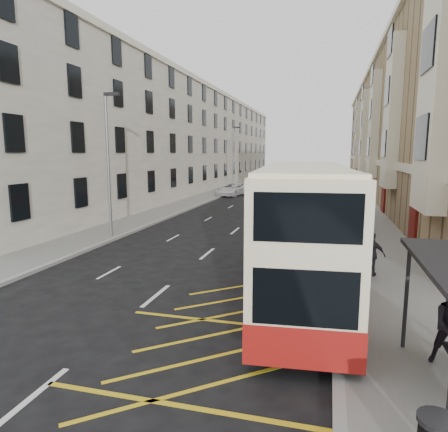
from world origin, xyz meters
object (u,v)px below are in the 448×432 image
(pedestrian_far, at_px, (372,254))
(car_dark, at_px, (274,174))
(double_decker_rear, at_px, (319,195))
(double_decker_front, at_px, (301,230))
(car_silver, at_px, (271,181))
(street_lamp_near, at_px, (109,157))
(white_van, at_px, (232,189))
(street_lamp_far, at_px, (233,155))
(car_red, at_px, (326,178))

(pedestrian_far, relative_size, car_dark, 0.42)
(double_decker_rear, bearing_deg, double_decker_front, -95.37)
(pedestrian_far, height_order, car_silver, pedestrian_far)
(pedestrian_far, distance_m, car_dark, 65.97)
(street_lamp_near, bearing_deg, white_van, 87.30)
(white_van, bearing_deg, street_lamp_near, -81.59)
(street_lamp_far, bearing_deg, car_dark, 87.85)
(double_decker_front, height_order, car_dark, double_decker_front)
(white_van, distance_m, car_silver, 15.44)
(double_decker_front, bearing_deg, pedestrian_far, 38.13)
(street_lamp_far, relative_size, car_dark, 1.98)
(double_decker_rear, bearing_deg, car_dark, 96.40)
(double_decker_front, xyz_separation_m, double_decker_rear, (0.23, 13.76, -0.15))
(car_silver, distance_m, car_dark, 21.07)
(pedestrian_far, distance_m, car_red, 51.33)
(street_lamp_far, height_order, white_van, street_lamp_far)
(double_decker_front, height_order, car_red, double_decker_front)
(car_silver, bearing_deg, double_decker_front, -95.94)
(car_silver, xyz_separation_m, car_red, (7.98, 7.46, 0.12))
(street_lamp_near, relative_size, double_decker_front, 0.70)
(pedestrian_far, xyz_separation_m, white_van, (-12.55, 28.59, -0.27))
(street_lamp_near, height_order, car_dark, street_lamp_near)
(car_dark, bearing_deg, car_silver, -72.42)
(car_dark, relative_size, car_red, 0.73)
(double_decker_front, bearing_deg, double_decker_rear, 84.08)
(street_lamp_far, relative_size, white_van, 1.52)
(car_silver, relative_size, car_dark, 0.99)
(street_lamp_near, relative_size, double_decker_rear, 0.75)
(street_lamp_far, distance_m, white_van, 6.92)
(car_dark, bearing_deg, street_lamp_far, -81.16)
(double_decker_rear, bearing_deg, car_silver, 99.07)
(white_van, bearing_deg, car_dark, 101.11)
(street_lamp_near, bearing_deg, street_lamp_far, 90.00)
(street_lamp_far, distance_m, car_red, 21.00)
(street_lamp_near, bearing_deg, car_dark, 88.91)
(pedestrian_far, height_order, car_dark, pedestrian_far)
(car_silver, height_order, car_red, car_red)
(pedestrian_far, height_order, white_van, pedestrian_far)
(double_decker_rear, height_order, car_dark, double_decker_rear)
(double_decker_rear, xyz_separation_m, pedestrian_far, (2.36, -11.34, -1.12))
(street_lamp_far, bearing_deg, double_decker_rear, -63.57)
(street_lamp_far, height_order, double_decker_front, street_lamp_far)
(street_lamp_far, relative_size, car_silver, 2.00)
(street_lamp_far, xyz_separation_m, double_decker_front, (11.12, -36.60, -2.36))
(street_lamp_far, relative_size, double_decker_rear, 0.75)
(double_decker_rear, distance_m, pedestrian_far, 11.64)
(street_lamp_near, xyz_separation_m, car_silver, (3.57, 39.65, -3.96))
(double_decker_rear, bearing_deg, car_red, 85.31)
(car_dark, xyz_separation_m, car_red, (10.40, -13.48, 0.14))
(car_dark, distance_m, car_red, 17.02)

